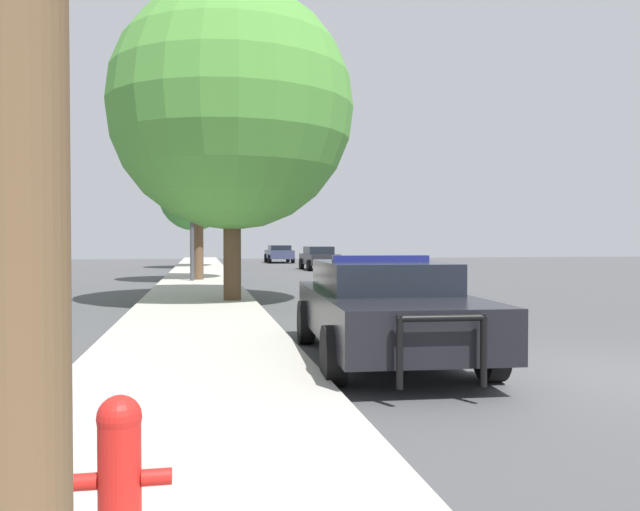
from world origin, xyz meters
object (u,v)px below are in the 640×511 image
at_px(police_car, 383,306).
at_px(traffic_light, 223,187).
at_px(fire_hydrant, 120,474).
at_px(tree_sidewalk_far, 194,196).
at_px(tree_sidewalk_near, 232,109).
at_px(car_background_oncoming, 319,257).
at_px(tree_sidewalk_mid, 198,148).
at_px(car_background_distant, 279,253).

bearing_deg(police_car, traffic_light, -80.76).
height_order(police_car, fire_hydrant, police_car).
bearing_deg(tree_sidewalk_far, tree_sidewalk_near, -86.98).
distance_m(traffic_light, tree_sidewalk_far, 14.69).
relative_size(car_background_oncoming, tree_sidewalk_far, 0.63).
bearing_deg(tree_sidewalk_mid, car_background_distant, 75.13).
bearing_deg(fire_hydrant, car_background_oncoming, 77.69).
height_order(tree_sidewalk_near, tree_sidewalk_far, tree_sidewalk_near).
bearing_deg(tree_sidewalk_mid, tree_sidewalk_near, -84.30).
xyz_separation_m(police_car, car_background_distant, (3.53, 40.61, -0.00)).
bearing_deg(fire_hydrant, car_background_distant, 82.03).
bearing_deg(car_background_distant, car_background_oncoming, -86.19).
bearing_deg(tree_sidewalk_far, car_background_oncoming, -25.50).
distance_m(police_car, tree_sidewalk_near, 9.34).
bearing_deg(tree_sidewalk_near, traffic_light, 89.54).
distance_m(car_background_oncoming, tree_sidewalk_near, 21.09).
bearing_deg(tree_sidewalk_near, fire_hydrant, -95.03).
xyz_separation_m(police_car, fire_hydrant, (-2.92, -5.43, -0.19)).
relative_size(traffic_light, car_background_distant, 1.14).
height_order(tree_sidewalk_near, tree_sidewalk_mid, tree_sidewalk_near).
xyz_separation_m(traffic_light, car_background_oncoming, (5.99, 11.15, -3.10)).
bearing_deg(tree_sidewalk_mid, traffic_light, -35.02).
relative_size(car_background_distant, car_background_oncoming, 1.12).
relative_size(car_background_distant, tree_sidewalk_far, 0.71).
distance_m(car_background_oncoming, tree_sidewalk_mid, 13.43).
bearing_deg(tree_sidewalk_far, tree_sidewalk_mid, -88.78).
distance_m(car_background_distant, tree_sidewalk_far, 12.00).
height_order(fire_hydrant, car_background_oncoming, car_background_oncoming).
distance_m(fire_hydrant, traffic_light, 22.33).
bearing_deg(fire_hydrant, tree_sidewalk_mid, 89.34).
distance_m(traffic_light, car_background_distant, 24.73).
bearing_deg(car_background_distant, tree_sidewalk_mid, -104.62).
bearing_deg(fire_hydrant, police_car, 61.70).
bearing_deg(traffic_light, fire_hydrant, -93.26).
relative_size(traffic_light, tree_sidewalk_near, 0.65).
distance_m(car_background_distant, car_background_oncoming, 12.87).
bearing_deg(car_background_distant, tree_sidewalk_far, -124.42).
xyz_separation_m(car_background_oncoming, tree_sidewalk_mid, (-6.98, -10.45, 4.75)).
bearing_deg(tree_sidewalk_far, traffic_light, -84.96).
bearing_deg(tree_sidewalk_mid, fire_hydrant, -90.66).
distance_m(car_background_distant, tree_sidewalk_near, 33.26).
distance_m(police_car, car_background_oncoming, 28.10).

